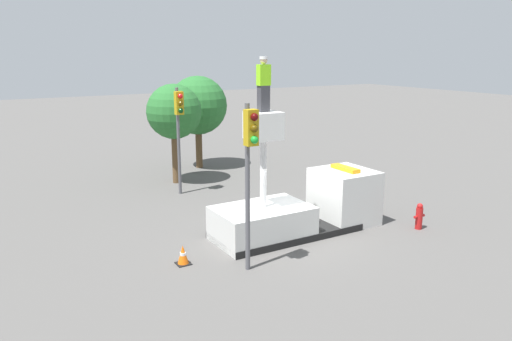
# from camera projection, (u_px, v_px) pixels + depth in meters

# --- Properties ---
(ground_plane) EXTENTS (120.00, 120.00, 0.00)m
(ground_plane) POSITION_uv_depth(u_px,v_px,m) (286.00, 234.00, 17.59)
(ground_plane) COLOR #565451
(bucket_truck) EXTENTS (6.20, 2.17, 4.39)m
(bucket_truck) POSITION_uv_depth(u_px,v_px,m) (302.00, 208.00, 17.71)
(bucket_truck) COLOR black
(bucket_truck) RESTS_ON ground
(worker) EXTENTS (0.40, 0.26, 1.75)m
(worker) POSITION_uv_depth(u_px,v_px,m) (264.00, 84.00, 15.89)
(worker) COLOR #38383D
(worker) RESTS_ON bucket_truck
(traffic_light_pole) EXTENTS (0.34, 0.57, 4.91)m
(traffic_light_pole) POSITION_uv_depth(u_px,v_px,m) (250.00, 155.00, 13.85)
(traffic_light_pole) COLOR #515156
(traffic_light_pole) RESTS_ON ground
(traffic_light_across) EXTENTS (0.34, 0.57, 4.76)m
(traffic_light_across) POSITION_uv_depth(u_px,v_px,m) (179.00, 120.00, 21.70)
(traffic_light_across) COLOR #515156
(traffic_light_across) RESTS_ON ground
(fire_hydrant) EXTENTS (0.49, 0.25, 0.97)m
(fire_hydrant) POSITION_uv_depth(u_px,v_px,m) (419.00, 216.00, 18.02)
(fire_hydrant) COLOR red
(fire_hydrant) RESTS_ON ground
(traffic_cone_rear) EXTENTS (0.42, 0.42, 0.60)m
(traffic_cone_rear) POSITION_uv_depth(u_px,v_px,m) (183.00, 255.00, 15.07)
(traffic_cone_rear) COLOR black
(traffic_cone_rear) RESTS_ON ground
(tree_left_bg) EXTENTS (3.15, 3.15, 5.02)m
(tree_left_bg) POSITION_uv_depth(u_px,v_px,m) (198.00, 106.00, 26.88)
(tree_left_bg) COLOR brown
(tree_left_bg) RESTS_ON ground
(tree_right_bg) EXTENTS (2.62, 2.62, 4.80)m
(tree_right_bg) POSITION_uv_depth(u_px,v_px,m) (174.00, 112.00, 23.70)
(tree_right_bg) COLOR brown
(tree_right_bg) RESTS_ON ground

